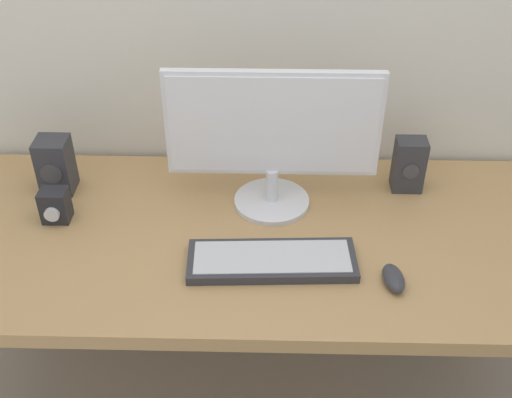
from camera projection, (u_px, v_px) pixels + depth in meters
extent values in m
plane|color=gray|center=(251.00, 396.00, 2.26)|extent=(6.00, 6.00, 0.00)
cube|color=tan|center=(249.00, 239.00, 1.83)|extent=(1.78, 0.79, 0.04)
cube|color=tan|center=(35.00, 262.00, 2.30)|extent=(0.06, 0.06, 0.70)
cube|color=tan|center=(474.00, 269.00, 2.27)|extent=(0.06, 0.06, 0.70)
cylinder|color=silver|center=(272.00, 201.00, 1.92)|extent=(0.23, 0.23, 0.02)
cylinder|color=silver|center=(272.00, 185.00, 1.88)|extent=(0.04, 0.04, 0.10)
cube|color=silver|center=(273.00, 124.00, 1.78)|extent=(0.61, 0.02, 0.32)
cube|color=white|center=(273.00, 126.00, 1.76)|extent=(0.58, 0.01, 0.30)
cube|color=#333338|center=(272.00, 261.00, 1.70)|extent=(0.46, 0.18, 0.03)
cube|color=silver|center=(272.00, 257.00, 1.69)|extent=(0.42, 0.15, 0.00)
ellipsoid|color=#333338|center=(394.00, 278.00, 1.63)|extent=(0.07, 0.11, 0.04)
cube|color=#333338|center=(409.00, 165.00, 1.94)|extent=(0.09, 0.07, 0.17)
cylinder|color=#3F3F44|center=(411.00, 172.00, 1.91)|extent=(0.05, 0.00, 0.05)
cube|color=#333338|center=(56.00, 165.00, 1.93)|extent=(0.10, 0.09, 0.18)
cylinder|color=#3F3F44|center=(51.00, 174.00, 1.89)|extent=(0.06, 0.00, 0.06)
cube|color=#232328|center=(55.00, 205.00, 1.83)|extent=(0.08, 0.06, 0.10)
cylinder|color=silver|center=(52.00, 215.00, 1.81)|extent=(0.04, 0.01, 0.04)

